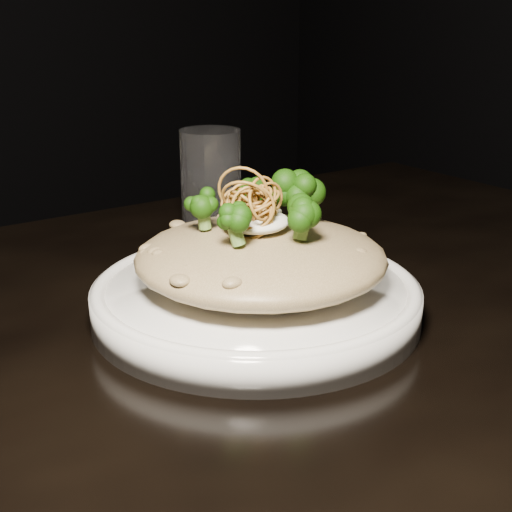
{
  "coord_description": "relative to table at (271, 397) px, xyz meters",
  "views": [
    {
      "loc": [
        -0.34,
        -0.46,
        1.0
      ],
      "look_at": [
        -0.01,
        0.0,
        0.81
      ],
      "focal_mm": 50.0,
      "sensor_mm": 36.0,
      "label": 1
    }
  ],
  "objects": [
    {
      "name": "plate",
      "position": [
        -0.01,
        0.0,
        0.1
      ],
      "size": [
        0.28,
        0.28,
        0.03
      ],
      "primitive_type": "cylinder",
      "color": "white",
      "rests_on": "table"
    },
    {
      "name": "drinking_glass",
      "position": [
        0.08,
        0.23,
        0.14
      ],
      "size": [
        0.09,
        0.09,
        0.12
      ],
      "primitive_type": "cylinder",
      "rotation": [
        0.0,
        0.0,
        -0.32
      ],
      "color": "white",
      "rests_on": "table"
    },
    {
      "name": "table",
      "position": [
        0.0,
        0.0,
        0.0
      ],
      "size": [
        1.1,
        0.8,
        0.75
      ],
      "color": "black",
      "rests_on": "ground"
    },
    {
      "name": "broccoli",
      "position": [
        -0.01,
        0.01,
        0.18
      ],
      "size": [
        0.14,
        0.14,
        0.05
      ],
      "primitive_type": null,
      "color": "black",
      "rests_on": "risotto"
    },
    {
      "name": "risotto",
      "position": [
        -0.01,
        0.01,
        0.14
      ],
      "size": [
        0.21,
        0.21,
        0.05
      ],
      "primitive_type": "ellipsoid",
      "color": "brown",
      "rests_on": "plate"
    },
    {
      "name": "shallots",
      "position": [
        -0.02,
        0.0,
        0.19
      ],
      "size": [
        0.06,
        0.06,
        0.04
      ],
      "primitive_type": null,
      "color": "brown",
      "rests_on": "cheese"
    },
    {
      "name": "cheese",
      "position": [
        -0.01,
        0.01,
        0.17
      ],
      "size": [
        0.06,
        0.06,
        0.02
      ],
      "primitive_type": "ellipsoid",
      "color": "white",
      "rests_on": "risotto"
    }
  ]
}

